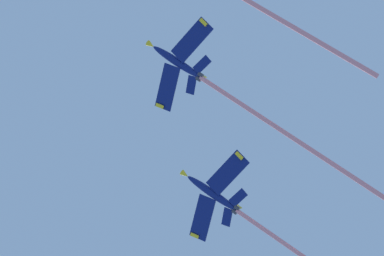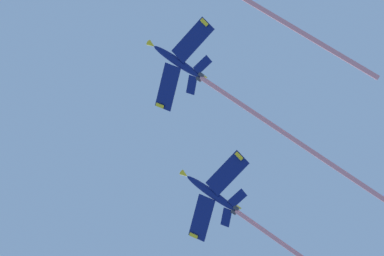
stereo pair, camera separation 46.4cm
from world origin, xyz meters
TOP-DOWN VIEW (x-y plane):
  - jet_second at (-15.42, -1.96)m, footprint 47.80×29.12m
  - jet_third at (-21.33, -25.21)m, footprint 44.87×27.59m

SIDE VIEW (x-z plane):
  - jet_third at x=-21.33m, z-range 136.20..162.94m
  - jet_second at x=-15.42m, z-range 141.19..171.75m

